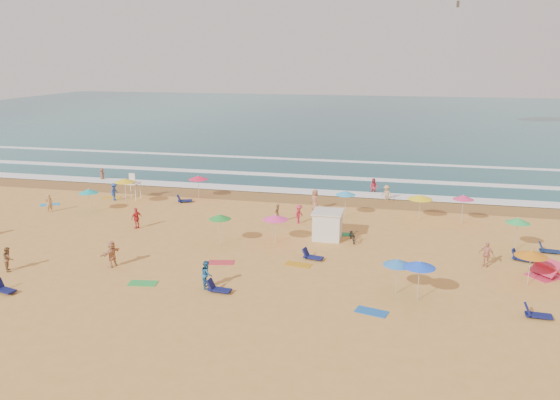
# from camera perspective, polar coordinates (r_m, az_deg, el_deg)

# --- Properties ---
(ground) EXTENTS (220.00, 220.00, 0.00)m
(ground) POSITION_cam_1_polar(r_m,az_deg,el_deg) (41.20, -5.37, -3.90)
(ground) COLOR gold
(ground) RESTS_ON ground
(ocean) EXTENTS (220.00, 140.00, 0.18)m
(ocean) POSITION_cam_1_polar(r_m,az_deg,el_deg) (122.36, 7.06, 8.53)
(ocean) COLOR #0C4756
(ocean) RESTS_ON ground
(wet_sand) EXTENTS (220.00, 220.00, 0.00)m
(wet_sand) POSITION_cam_1_polar(r_m,az_deg,el_deg) (52.72, -1.15, 0.35)
(wet_sand) COLOR olive
(wet_sand) RESTS_ON ground
(surf_foam) EXTENTS (200.00, 18.70, 0.05)m
(surf_foam) POSITION_cam_1_polar(r_m,az_deg,el_deg) (61.06, 0.85, 2.45)
(surf_foam) COLOR white
(surf_foam) RESTS_ON ground
(cabana) EXTENTS (2.00, 2.00, 2.00)m
(cabana) POSITION_cam_1_polar(r_m,az_deg,el_deg) (40.63, 5.00, -2.68)
(cabana) COLOR silver
(cabana) RESTS_ON ground
(cabana_roof) EXTENTS (2.20, 2.20, 0.12)m
(cabana_roof) POSITION_cam_1_polar(r_m,az_deg,el_deg) (40.32, 5.03, -1.24)
(cabana_roof) COLOR silver
(cabana_roof) RESTS_ON cabana
(bicycle) EXTENTS (1.13, 1.95, 0.97)m
(bicycle) POSITION_cam_1_polar(r_m,az_deg,el_deg) (40.30, 7.60, -3.67)
(bicycle) COLOR black
(bicycle) RESTS_ON ground
(lifeguard_stand) EXTENTS (1.20, 1.20, 2.10)m
(lifeguard_stand) POSITION_cam_1_polar(r_m,az_deg,el_deg) (53.44, -15.12, 1.18)
(lifeguard_stand) COLOR white
(lifeguard_stand) RESTS_ON ground
(beach_umbrellas) EXTENTS (50.13, 26.64, 0.80)m
(beach_umbrellas) POSITION_cam_1_polar(r_m,az_deg,el_deg) (41.01, -8.21, -1.06)
(beach_umbrellas) COLOR #2E7AD1
(beach_umbrellas) RESTS_ON ground
(loungers) EXTENTS (40.47, 22.02, 0.34)m
(loungers) POSITION_cam_1_polar(r_m,az_deg,el_deg) (36.08, 0.06, -6.31)
(loungers) COLOR #0F134B
(loungers) RESTS_ON ground
(towels) EXTENTS (56.01, 20.49, 0.03)m
(towels) POSITION_cam_1_polar(r_m,az_deg,el_deg) (41.02, -5.78, -3.97)
(towels) COLOR red
(towels) RESTS_ON ground
(beachgoers) EXTENTS (38.55, 26.36, 2.11)m
(beachgoers) POSITION_cam_1_polar(r_m,az_deg,el_deg) (44.50, -6.98, -1.45)
(beachgoers) COLOR tan
(beachgoers) RESTS_ON ground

